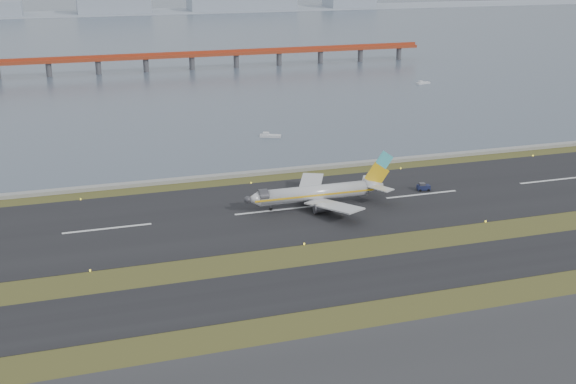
# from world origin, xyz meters

# --- Properties ---
(ground) EXTENTS (1000.00, 1000.00, 0.00)m
(ground) POSITION_xyz_m (0.00, 0.00, 0.00)
(ground) COLOR #3A491A
(ground) RESTS_ON ground
(taxiway_strip) EXTENTS (1000.00, 18.00, 0.10)m
(taxiway_strip) POSITION_xyz_m (0.00, -12.00, 0.05)
(taxiway_strip) COLOR black
(taxiway_strip) RESTS_ON ground
(runway_strip) EXTENTS (1000.00, 45.00, 0.10)m
(runway_strip) POSITION_xyz_m (0.00, 30.00, 0.05)
(runway_strip) COLOR black
(runway_strip) RESTS_ON ground
(seawall) EXTENTS (1000.00, 2.50, 1.00)m
(seawall) POSITION_xyz_m (0.00, 60.00, 0.50)
(seawall) COLOR gray
(seawall) RESTS_ON ground
(bay_water) EXTENTS (1400.00, 800.00, 1.30)m
(bay_water) POSITION_xyz_m (0.00, 460.00, 0.00)
(bay_water) COLOR #434F60
(bay_water) RESTS_ON ground
(red_pier) EXTENTS (260.00, 5.00, 10.20)m
(red_pier) POSITION_xyz_m (20.00, 250.00, 7.28)
(red_pier) COLOR #A4381C
(red_pier) RESTS_ON ground
(far_shoreline) EXTENTS (1400.00, 80.00, 60.50)m
(far_shoreline) POSITION_xyz_m (13.62, 620.00, 6.07)
(far_shoreline) COLOR #939EAD
(far_shoreline) RESTS_ON ground
(airliner) EXTENTS (38.52, 32.89, 12.80)m
(airliner) POSITION_xyz_m (11.62, 30.15, 3.46)
(airliner) COLOR silver
(airliner) RESTS_ON ground
(pushback_tug) EXTENTS (3.61, 2.50, 2.13)m
(pushback_tug) POSITION_xyz_m (41.97, 32.87, 1.03)
(pushback_tug) COLOR #161C3D
(pushback_tug) RESTS_ON ground
(workboat_near) EXTENTS (7.37, 5.00, 1.72)m
(workboat_near) POSITION_xyz_m (19.05, 99.92, 0.54)
(workboat_near) COLOR silver
(workboat_near) RESTS_ON ground
(workboat_far) EXTENTS (7.13, 3.72, 1.66)m
(workboat_far) POSITION_xyz_m (116.31, 175.14, 0.52)
(workboat_far) COLOR silver
(workboat_far) RESTS_ON ground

